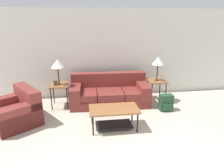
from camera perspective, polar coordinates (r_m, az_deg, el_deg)
name	(u,v)px	position (r m, az deg, el deg)	size (l,w,h in m)	color
wall_back	(107,54)	(6.07, -1.43, 8.64)	(8.87, 0.06, 2.60)	silver
couch	(109,93)	(5.65, -0.72, -2.67)	(2.18, 1.06, 0.82)	maroon
armchair	(17,111)	(5.06, -25.60, -7.09)	(1.33, 1.37, 0.80)	maroon
coffee_table	(114,114)	(4.34, 0.55, -8.44)	(1.05, 0.59, 0.47)	#935B33
side_table_left	(59,87)	(5.53, -14.79, -0.79)	(0.49, 0.53, 0.63)	#935B33
side_table_right	(157,83)	(5.85, 12.60, 0.38)	(0.49, 0.53, 0.63)	#935B33
table_lamp_left	(57,64)	(5.37, -15.32, 5.51)	(0.33, 0.33, 0.68)	#472D1E
table_lamp_right	(158,61)	(5.70, 13.02, 6.36)	(0.33, 0.33, 0.68)	#472D1E
backpack	(166,103)	(5.41, 15.16, -5.20)	(0.34, 0.29, 0.43)	#23472D
picture_frame	(56,83)	(5.42, -15.82, 0.25)	(0.10, 0.04, 0.13)	#4C3828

